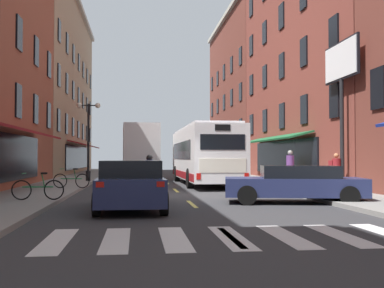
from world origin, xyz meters
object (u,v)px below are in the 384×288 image
at_px(billboard_sign, 341,75).
at_px(bicycle_near, 38,189).
at_px(motorcycle_rider, 149,178).
at_px(box_truck, 140,151).
at_px(pedestrian_near, 336,171).
at_px(sedan_near, 139,166).
at_px(pedestrian_mid, 290,168).
at_px(street_lamp_twin, 88,137).
at_px(transit_bus, 204,155).
at_px(bicycle_mid, 71,180).
at_px(sedan_far, 131,185).
at_px(pedestrian_far, 238,166).
at_px(sedan_mid, 295,183).

distance_m(billboard_sign, bicycle_near, 13.43).
bearing_deg(motorcycle_rider, box_truck, 91.11).
relative_size(billboard_sign, pedestrian_near, 4.07).
relative_size(bicycle_near, pedestrian_near, 1.08).
xyz_separation_m(billboard_sign, sedan_near, (-8.67, 25.61, -4.46)).
distance_m(bicycle_near, pedestrian_mid, 11.92).
xyz_separation_m(motorcycle_rider, street_lamp_twin, (-3.42, 9.75, 2.06)).
relative_size(transit_bus, sedan_near, 2.70).
distance_m(bicycle_mid, pedestrian_mid, 10.27).
height_order(sedan_near, sedan_far, sedan_far).
bearing_deg(pedestrian_mid, sedan_near, -117.98).
height_order(billboard_sign, motorcycle_rider, billboard_sign).
xyz_separation_m(bicycle_near, bicycle_mid, (0.27, 6.02, 0.00)).
height_order(box_truck, pedestrian_far, box_truck).
height_order(sedan_far, motorcycle_rider, motorcycle_rider).
bearing_deg(billboard_sign, pedestrian_mid, 126.65).
bearing_deg(pedestrian_near, box_truck, -120.58).
bearing_deg(billboard_sign, box_truck, 119.94).
distance_m(sedan_mid, pedestrian_near, 5.21).
bearing_deg(bicycle_near, sedan_far, -32.48).
bearing_deg(bicycle_mid, motorcycle_rider, -40.31).
distance_m(billboard_sign, motorcycle_rider, 9.47).
bearing_deg(pedestrian_near, pedestrian_far, -141.64).
height_order(bicycle_mid, pedestrian_far, pedestrian_far).
height_order(transit_bus, sedan_near, transit_bus).
relative_size(pedestrian_near, pedestrian_far, 0.97).
distance_m(sedan_near, pedestrian_far, 15.13).
height_order(box_truck, bicycle_mid, box_truck).
distance_m(pedestrian_near, pedestrian_mid, 2.49).
distance_m(sedan_mid, motorcycle_rider, 6.06).
xyz_separation_m(sedan_near, motorcycle_rider, (0.31, -25.98, 0.03)).
relative_size(motorcycle_rider, bicycle_mid, 1.23).
height_order(transit_bus, sedan_far, transit_bus).
bearing_deg(pedestrian_near, motorcycle_rider, -56.70).
height_order(bicycle_mid, pedestrian_near, pedestrian_near).
bearing_deg(bicycle_mid, bicycle_near, -92.55).
bearing_deg(pedestrian_near, pedestrian_mid, -117.15).
distance_m(transit_bus, motorcycle_rider, 8.17).
relative_size(sedan_near, street_lamp_twin, 0.90).
bearing_deg(street_lamp_twin, pedestrian_far, 15.19).
bearing_deg(box_truck, sedan_mid, -74.85).
distance_m(sedan_mid, sedan_far, 5.71).
distance_m(sedan_near, sedan_mid, 30.06).
distance_m(box_truck, pedestrian_far, 7.38).
height_order(sedan_near, pedestrian_near, pedestrian_near).
height_order(sedan_far, bicycle_mid, sedan_far).
bearing_deg(box_truck, pedestrian_near, -60.71).
height_order(box_truck, bicycle_near, box_truck).
distance_m(pedestrian_near, pedestrian_far, 12.09).
distance_m(billboard_sign, sedan_near, 27.40).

